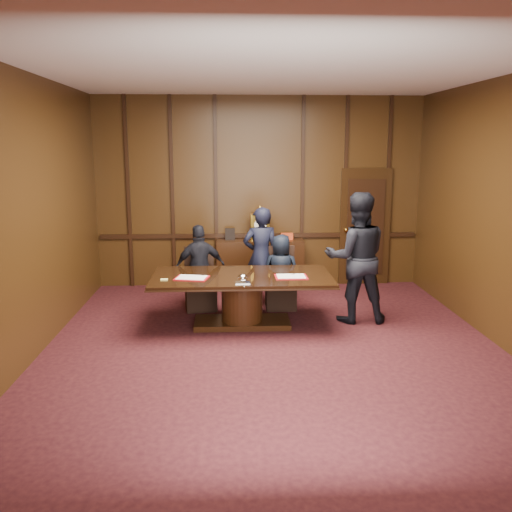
{
  "coord_description": "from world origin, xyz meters",
  "views": [
    {
      "loc": [
        -0.56,
        -6.55,
        2.63
      ],
      "look_at": [
        -0.18,
        1.07,
        1.05
      ],
      "focal_mm": 38.0,
      "sensor_mm": 36.0,
      "label": 1
    }
  ],
  "objects_px": {
    "witness_left": "(261,257)",
    "conference_table": "(242,292)",
    "witness_right": "(356,258)",
    "signatory_right": "(281,272)",
    "signatory_left": "(200,268)",
    "sideboard": "(260,262)"
  },
  "relations": [
    {
      "from": "sideboard",
      "to": "witness_left",
      "type": "bearing_deg",
      "value": -92.45
    },
    {
      "from": "signatory_left",
      "to": "witness_right",
      "type": "relative_size",
      "value": 0.71
    },
    {
      "from": "signatory_left",
      "to": "signatory_right",
      "type": "xyz_separation_m",
      "value": [
        1.3,
        0.0,
        -0.08
      ]
    },
    {
      "from": "signatory_right",
      "to": "witness_left",
      "type": "bearing_deg",
      "value": -24.92
    },
    {
      "from": "sideboard",
      "to": "witness_right",
      "type": "relative_size",
      "value": 0.82
    },
    {
      "from": "conference_table",
      "to": "signatory_right",
      "type": "distance_m",
      "value": 1.04
    },
    {
      "from": "conference_table",
      "to": "witness_left",
      "type": "bearing_deg",
      "value": 72.05
    },
    {
      "from": "witness_left",
      "to": "witness_right",
      "type": "relative_size",
      "value": 0.84
    },
    {
      "from": "sideboard",
      "to": "conference_table",
      "type": "bearing_deg",
      "value": -100.12
    },
    {
      "from": "signatory_left",
      "to": "signatory_right",
      "type": "distance_m",
      "value": 1.3
    },
    {
      "from": "conference_table",
      "to": "witness_right",
      "type": "bearing_deg",
      "value": 4.78
    },
    {
      "from": "conference_table",
      "to": "witness_right",
      "type": "relative_size",
      "value": 1.34
    },
    {
      "from": "sideboard",
      "to": "signatory_left",
      "type": "distance_m",
      "value": 1.72
    },
    {
      "from": "signatory_right",
      "to": "witness_left",
      "type": "height_order",
      "value": "witness_left"
    },
    {
      "from": "witness_right",
      "to": "signatory_right",
      "type": "bearing_deg",
      "value": -30.42
    },
    {
      "from": "signatory_left",
      "to": "witness_left",
      "type": "distance_m",
      "value": 1.02
    },
    {
      "from": "conference_table",
      "to": "witness_right",
      "type": "height_order",
      "value": "witness_right"
    },
    {
      "from": "witness_left",
      "to": "conference_table",
      "type": "bearing_deg",
      "value": 65.21
    },
    {
      "from": "signatory_right",
      "to": "witness_left",
      "type": "distance_m",
      "value": 0.45
    },
    {
      "from": "witness_left",
      "to": "witness_right",
      "type": "bearing_deg",
      "value": 139.89
    },
    {
      "from": "signatory_right",
      "to": "witness_right",
      "type": "distance_m",
      "value": 1.3
    },
    {
      "from": "sideboard",
      "to": "conference_table",
      "type": "height_order",
      "value": "sideboard"
    }
  ]
}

